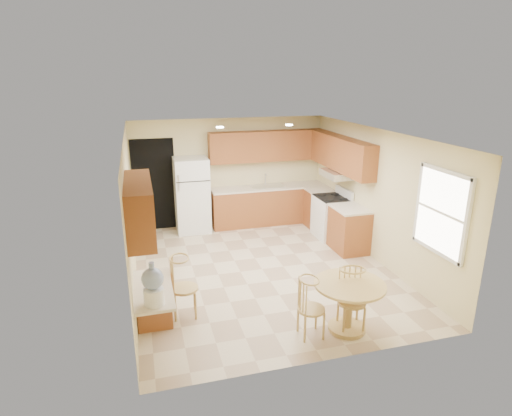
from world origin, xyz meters
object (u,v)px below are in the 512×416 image
object	(u,v)px
chair_table_b	(355,297)
chair_desk	(185,283)
dining_table	(349,300)
refrigerator	(192,195)
stove	(331,217)
chair_table_a	(314,305)
water_crock	(153,286)

from	to	relation	value
chair_table_b	chair_desk	xyz separation A→B (m)	(-2.20, 1.00, 0.02)
dining_table	refrigerator	bearing A→B (deg)	108.65
chair_desk	chair_table_b	bearing A→B (deg)	70.05
chair_table_b	stove	bearing A→B (deg)	-100.46
refrigerator	chair_table_b	size ratio (longest dim) A/B	1.87
chair_desk	chair_table_a	bearing A→B (deg)	62.97
dining_table	chair_table_b	bearing A→B (deg)	-59.96
refrigerator	chair_table_a	world-z (taller)	refrigerator
chair_table_a	chair_desk	distance (m)	1.88
stove	chair_table_b	xyz separation A→B (m)	(-1.27, -3.47, 0.08)
water_crock	refrigerator	bearing A→B (deg)	76.92
dining_table	chair_table_a	xyz separation A→B (m)	(-0.55, -0.07, 0.05)
chair_table_b	chair_desk	bearing A→B (deg)	-14.67
chair_table_b	water_crock	distance (m)	2.70
stove	chair_desk	size ratio (longest dim) A/B	1.17
water_crock	stove	bearing A→B (deg)	40.06
stove	refrigerator	bearing A→B (deg)	157.01
refrigerator	chair_desk	world-z (taller)	refrigerator
stove	chair_table_a	world-z (taller)	stove
chair_table_a	refrigerator	bearing A→B (deg)	-166.76
dining_table	water_crock	bearing A→B (deg)	178.24
refrigerator	chair_table_a	distance (m)	4.79
chair_table_a	chair_table_b	world-z (taller)	chair_table_b
stove	chair_table_b	bearing A→B (deg)	-110.15
refrigerator	stove	size ratio (longest dim) A/B	1.55
refrigerator	dining_table	xyz separation A→B (m)	(1.55, -4.60, -0.37)
dining_table	chair_table_b	distance (m)	0.13
dining_table	chair_table_a	world-z (taller)	chair_table_a
water_crock	chair_desk	bearing A→B (deg)	61.56
dining_table	water_crock	distance (m)	2.66
chair_table_a	water_crock	bearing A→B (deg)	-93.04
dining_table	chair_table_a	bearing A→B (deg)	-172.84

